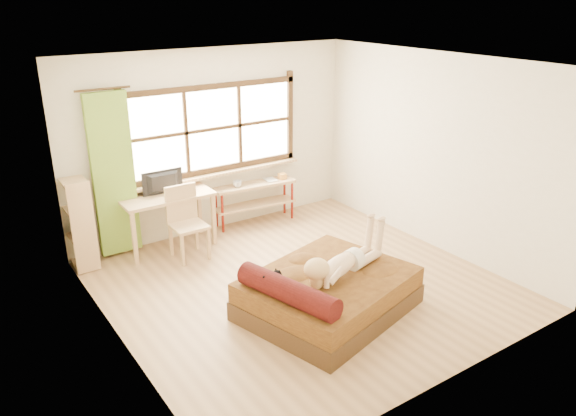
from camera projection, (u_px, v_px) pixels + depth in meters
floor at (302, 285)px, 7.00m from camera, size 4.50×4.50×0.00m
ceiling at (304, 63)px, 6.01m from camera, size 4.50×4.50×0.00m
wall_back at (213, 142)px, 8.24m from camera, size 4.50×0.00×4.50m
wall_front at (457, 253)px, 4.77m from camera, size 4.50×0.00×4.50m
wall_left at (111, 226)px, 5.32m from camera, size 0.00×4.50×4.50m
wall_right at (436, 153)px, 7.69m from camera, size 0.00×4.50×4.50m
window at (214, 132)px, 8.16m from camera, size 2.80×0.16×1.46m
curtain at (113, 175)px, 7.40m from camera, size 0.55×0.10×2.20m
bed at (326, 293)px, 6.32m from camera, size 2.11×1.85×0.69m
woman at (343, 252)px, 6.22m from camera, size 1.31×0.67×0.54m
kitten at (270, 281)px, 5.94m from camera, size 0.29×0.17×0.22m
desk at (167, 202)px, 7.77m from camera, size 1.27×0.59×0.79m
monitor at (164, 183)px, 7.71m from camera, size 0.58×0.08×0.33m
chair at (185, 218)px, 7.60m from camera, size 0.45×0.45×1.00m
pipe_shelf at (255, 194)px, 8.72m from camera, size 1.32×0.46×0.73m
cup at (237, 184)px, 8.48m from camera, size 0.14×0.14×0.10m
book at (265, 181)px, 8.76m from camera, size 0.20×0.25×0.02m
bookshelf at (79, 222)px, 7.29m from camera, size 0.31×0.54×1.22m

